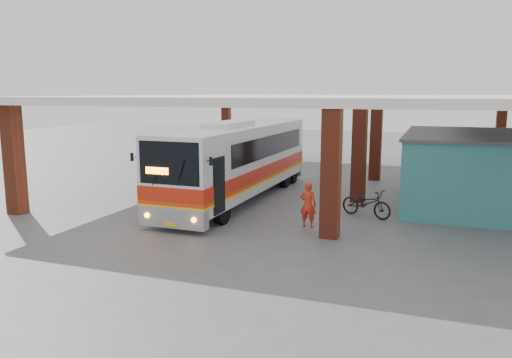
{
  "coord_description": "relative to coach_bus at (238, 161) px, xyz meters",
  "views": [
    {
      "loc": [
        6.28,
        -19.06,
        4.8
      ],
      "look_at": [
        -0.74,
        0.0,
        1.28
      ],
      "focal_mm": 35.0,
      "sensor_mm": 36.0,
      "label": 1
    }
  ],
  "objects": [
    {
      "name": "coach_bus",
      "position": [
        0.0,
        0.0,
        0.0
      ],
      "size": [
        2.68,
        12.33,
        3.58
      ],
      "rotation": [
        0.0,
        0.0,
        -0.01
      ],
      "color": "silver",
      "rests_on": "ground"
    },
    {
      "name": "canopy_roof",
      "position": [
        2.66,
        4.95,
        2.72
      ],
      "size": [
        21.0,
        23.0,
        0.3
      ],
      "primitive_type": "cube",
      "color": "silver",
      "rests_on": "brick_columns"
    },
    {
      "name": "shop_building",
      "position": [
        9.65,
        2.45,
        -0.22
      ],
      "size": [
        5.2,
        8.2,
        3.11
      ],
      "color": "#307479",
      "rests_on": "ground"
    },
    {
      "name": "brick_columns",
      "position": [
        3.59,
        3.45,
        0.4
      ],
      "size": [
        20.1,
        21.6,
        4.35
      ],
      "color": "maroon",
      "rests_on": "ground"
    },
    {
      "name": "ground",
      "position": [
        2.16,
        -1.55,
        -1.78
      ],
      "size": [
        90.0,
        90.0,
        0.0
      ],
      "primitive_type": "plane",
      "color": "#515154",
      "rests_on": "ground"
    },
    {
      "name": "motorcycle",
      "position": [
        5.91,
        -1.3,
        -1.22
      ],
      "size": [
        2.24,
        1.48,
        1.11
      ],
      "primitive_type": "imported",
      "rotation": [
        0.0,
        0.0,
        1.19
      ],
      "color": "black",
      "rests_on": "ground"
    },
    {
      "name": "pedestrian",
      "position": [
        4.14,
        -3.53,
        -0.95
      ],
      "size": [
        0.61,
        0.41,
        1.66
      ],
      "primitive_type": "imported",
      "rotation": [
        0.0,
        0.0,
        3.13
      ],
      "color": "red",
      "rests_on": "ground"
    },
    {
      "name": "red_chair",
      "position": [
        7.26,
        4.36,
        -1.4
      ],
      "size": [
        0.52,
        0.52,
        0.83
      ],
      "rotation": [
        0.0,
        0.0,
        0.22
      ],
      "color": "#B51318",
      "rests_on": "ground"
    }
  ]
}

